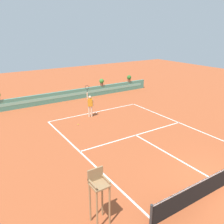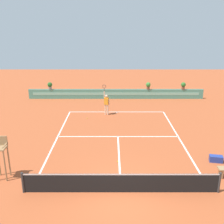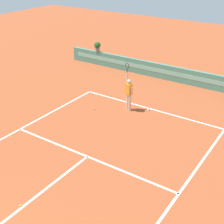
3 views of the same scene
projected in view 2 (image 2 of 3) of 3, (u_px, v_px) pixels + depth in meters
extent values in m
plane|color=#A84C28|center=(117.00, 139.00, 17.80)|extent=(60.00, 60.00, 0.00)
cube|color=white|center=(116.00, 112.00, 23.41)|extent=(8.22, 0.10, 0.01)
cube|color=white|center=(117.00, 137.00, 18.18)|extent=(8.22, 0.10, 0.01)
cube|color=white|center=(118.00, 159.00, 15.14)|extent=(0.10, 6.40, 0.01)
cube|color=white|center=(56.00, 139.00, 17.74)|extent=(0.10, 11.89, 0.01)
cube|color=white|center=(179.00, 139.00, 17.76)|extent=(0.10, 11.89, 0.01)
cube|color=white|center=(116.00, 112.00, 23.31)|extent=(0.10, 0.20, 0.01)
cylinder|color=#333333|center=(22.00, 183.00, 11.93)|extent=(0.10, 0.10, 1.00)
cylinder|color=#333333|center=(218.00, 182.00, 11.95)|extent=(0.10, 0.10, 1.00)
cube|color=black|center=(120.00, 183.00, 11.95)|extent=(8.82, 0.02, 0.95)
cube|color=white|center=(120.00, 174.00, 11.81)|extent=(8.82, 0.03, 0.06)
cube|color=#4C8E7A|center=(115.00, 94.00, 27.54)|extent=(18.00, 0.20, 1.00)
cube|color=#7ABCA8|center=(115.00, 94.00, 27.42)|extent=(17.10, 0.01, 0.28)
cylinder|color=#99754C|center=(4.00, 166.00, 12.73)|extent=(0.07, 0.07, 1.60)
cylinder|color=#99754C|center=(8.00, 161.00, 13.22)|extent=(0.07, 0.07, 1.60)
cube|color=#99754C|center=(0.00, 141.00, 12.89)|extent=(0.60, 0.06, 0.48)
cube|color=#99754C|center=(4.00, 145.00, 12.67)|extent=(0.06, 0.60, 0.04)
cube|color=#99754C|center=(220.00, 173.00, 13.26)|extent=(0.08, 0.40, 0.45)
cube|color=navy|center=(215.00, 159.00, 14.78)|extent=(0.76, 0.49, 0.36)
cylinder|color=beige|center=(107.00, 110.00, 22.52)|extent=(0.14, 0.14, 0.90)
cylinder|color=beige|center=(105.00, 109.00, 22.59)|extent=(0.14, 0.14, 0.90)
cube|color=orange|center=(106.00, 101.00, 22.33)|extent=(0.42, 0.34, 0.60)
sphere|color=beige|center=(106.00, 96.00, 22.19)|extent=(0.22, 0.22, 0.22)
cylinder|color=beige|center=(103.00, 94.00, 22.23)|extent=(0.09, 0.09, 0.55)
cylinder|color=black|center=(103.00, 90.00, 22.10)|extent=(0.04, 0.04, 0.24)
torus|color=#262626|center=(103.00, 86.00, 22.02)|extent=(0.30, 0.15, 0.31)
cylinder|color=beige|center=(108.00, 102.00, 22.26)|extent=(0.09, 0.09, 0.50)
sphere|color=#CCE033|center=(117.00, 161.00, 14.78)|extent=(0.07, 0.07, 0.07)
sphere|color=#CCE033|center=(86.00, 118.00, 21.71)|extent=(0.07, 0.07, 0.07)
cylinder|color=brown|center=(182.00, 88.00, 27.36)|extent=(0.32, 0.32, 0.28)
sphere|color=#2D6B28|center=(182.00, 85.00, 27.25)|extent=(0.48, 0.48, 0.48)
cylinder|color=brown|center=(147.00, 88.00, 27.35)|extent=(0.32, 0.32, 0.28)
sphere|color=#387F33|center=(147.00, 85.00, 27.24)|extent=(0.48, 0.48, 0.48)
cylinder|color=gray|center=(49.00, 88.00, 27.32)|extent=(0.32, 0.32, 0.28)
sphere|color=#235B23|center=(49.00, 85.00, 27.21)|extent=(0.48, 0.48, 0.48)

